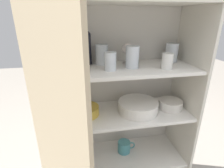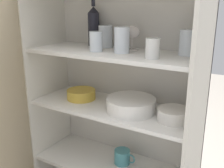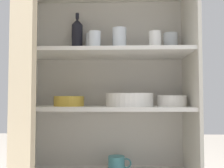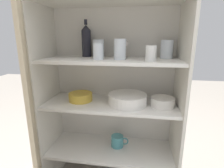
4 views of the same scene
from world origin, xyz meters
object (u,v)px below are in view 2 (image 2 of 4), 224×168
object	(u,v)px
serving_bowl_small	(174,114)
coffee_mug_primary	(122,157)
mixing_bowl_large	(81,94)
wine_bottle	(94,26)
plate_stack_white	(131,105)

from	to	relation	value
serving_bowl_small	coffee_mug_primary	world-z (taller)	serving_bowl_small
serving_bowl_small	mixing_bowl_large	bearing A→B (deg)	178.01
wine_bottle	plate_stack_white	size ratio (longest dim) A/B	1.00
wine_bottle	coffee_mug_primary	distance (m)	0.78
plate_stack_white	coffee_mug_primary	size ratio (longest dim) A/B	1.99
plate_stack_white	serving_bowl_small	world-z (taller)	plate_stack_white
mixing_bowl_large	coffee_mug_primary	size ratio (longest dim) A/B	1.29
mixing_bowl_large	serving_bowl_small	xyz separation A→B (m)	(0.57, -0.02, 0.00)
wine_bottle	mixing_bowl_large	bearing A→B (deg)	-103.02
mixing_bowl_large	coffee_mug_primary	bearing A→B (deg)	5.77
wine_bottle	mixing_bowl_large	size ratio (longest dim) A/B	1.54
mixing_bowl_large	serving_bowl_small	world-z (taller)	serving_bowl_small
wine_bottle	serving_bowl_small	distance (m)	0.68
plate_stack_white	serving_bowl_small	distance (m)	0.23
serving_bowl_small	coffee_mug_primary	bearing A→B (deg)	171.16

